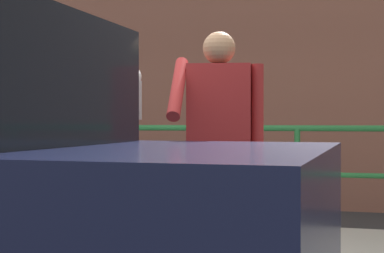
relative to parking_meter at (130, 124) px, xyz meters
The scene contains 5 objects.
sidewalk_curb 1.54m from the parking_meter, 96.32° to the left, with size 36.00×2.60×0.14m, color #9E9B93.
parking_meter is the anchor object (origin of this frame).
pedestrian_at_meter 0.64m from the parking_meter, 12.05° to the left, with size 0.63×0.66×1.72m.
background_railing 2.10m from the parking_meter, 93.13° to the left, with size 24.06×0.06×1.05m.
backdrop_wall 4.74m from the parking_meter, 91.38° to the left, with size 32.00×0.50×3.56m, color brown.
Camera 1 is at (1.68, -3.70, 1.24)m, focal length 55.93 mm.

